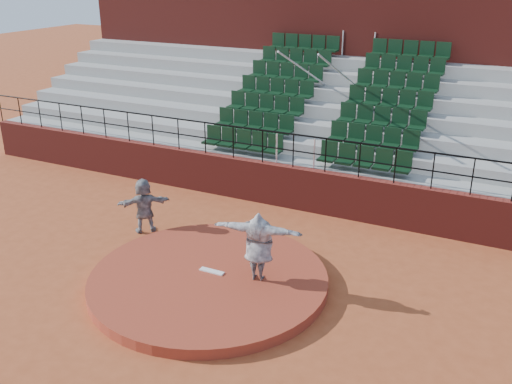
# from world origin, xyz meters

# --- Properties ---
(ground) EXTENTS (90.00, 90.00, 0.00)m
(ground) POSITION_xyz_m (0.00, 0.00, 0.00)
(ground) COLOR #A64A25
(ground) RESTS_ON ground
(pitchers_mound) EXTENTS (5.50, 5.50, 0.25)m
(pitchers_mound) POSITION_xyz_m (0.00, 0.00, 0.12)
(pitchers_mound) COLOR #993722
(pitchers_mound) RESTS_ON ground
(pitching_rubber) EXTENTS (0.60, 0.15, 0.03)m
(pitching_rubber) POSITION_xyz_m (0.00, 0.15, 0.27)
(pitching_rubber) COLOR white
(pitching_rubber) RESTS_ON pitchers_mound
(boundary_wall) EXTENTS (24.00, 0.30, 1.30)m
(boundary_wall) POSITION_xyz_m (0.00, 5.00, 0.65)
(boundary_wall) COLOR maroon
(boundary_wall) RESTS_ON ground
(wall_railing) EXTENTS (24.04, 0.05, 1.03)m
(wall_railing) POSITION_xyz_m (0.00, 5.00, 2.03)
(wall_railing) COLOR black
(wall_railing) RESTS_ON boundary_wall
(seating_deck) EXTENTS (24.00, 5.97, 4.63)m
(seating_deck) POSITION_xyz_m (0.00, 8.65, 1.43)
(seating_deck) COLOR #969691
(seating_deck) RESTS_ON ground
(press_box_facade) EXTENTS (24.00, 3.00, 7.10)m
(press_box_facade) POSITION_xyz_m (0.00, 12.60, 3.55)
(press_box_facade) COLOR maroon
(press_box_facade) RESTS_ON ground
(pitcher) EXTENTS (2.07, 0.85, 1.63)m
(pitcher) POSITION_xyz_m (1.10, 0.37, 1.07)
(pitcher) COLOR black
(pitcher) RESTS_ON pitchers_mound
(fielder) EXTENTS (1.38, 1.28, 1.54)m
(fielder) POSITION_xyz_m (-3.00, 1.68, 0.77)
(fielder) COLOR black
(fielder) RESTS_ON ground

